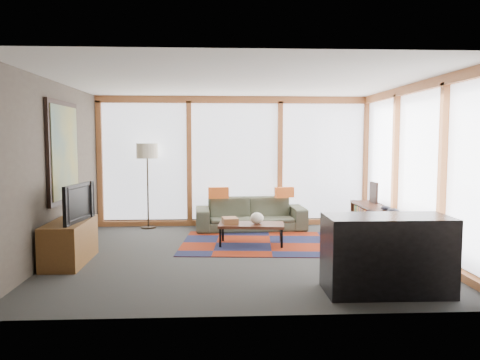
{
  "coord_description": "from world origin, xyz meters",
  "views": [
    {
      "loc": [
        -0.38,
        -6.98,
        1.75
      ],
      "look_at": [
        0.0,
        0.4,
        1.1
      ],
      "focal_mm": 35.0,
      "sensor_mm": 36.0,
      "label": 1
    }
  ],
  "objects": [
    {
      "name": "ground",
      "position": [
        0.0,
        0.0,
        0.0
      ],
      "size": [
        5.5,
        5.5,
        0.0
      ],
      "primitive_type": "plane",
      "color": "#292926",
      "rests_on": "ground"
    },
    {
      "name": "room_envelope",
      "position": [
        0.49,
        0.56,
        1.54
      ],
      "size": [
        5.52,
        5.02,
        2.62
      ],
      "color": "#453B33",
      "rests_on": "ground"
    },
    {
      "name": "rug",
      "position": [
        0.53,
        0.7,
        0.01
      ],
      "size": [
        3.09,
        2.12,
        0.01
      ],
      "primitive_type": "cube",
      "rotation": [
        0.0,
        0.0,
        -0.08
      ],
      "color": "maroon",
      "rests_on": "ground"
    },
    {
      "name": "sofa",
      "position": [
        0.28,
        1.95,
        0.31
      ],
      "size": [
        2.14,
        0.93,
        0.61
      ],
      "primitive_type": "imported",
      "rotation": [
        0.0,
        0.0,
        0.05
      ],
      "color": "#333829",
      "rests_on": "ground"
    },
    {
      "name": "pillow_left",
      "position": [
        -0.34,
        1.93,
        0.72
      ],
      "size": [
        0.4,
        0.16,
        0.21
      ],
      "primitive_type": "cube",
      "rotation": [
        0.0,
        0.0,
        0.11
      ],
      "color": "#D85E21",
      "rests_on": "sofa"
    },
    {
      "name": "pillow_right",
      "position": [
        0.94,
        1.98,
        0.72
      ],
      "size": [
        0.39,
        0.2,
        0.2
      ],
      "primitive_type": "cube",
      "rotation": [
        0.0,
        0.0,
        0.25
      ],
      "color": "#D85E21",
      "rests_on": "sofa"
    },
    {
      "name": "floor_lamp",
      "position": [
        -1.72,
        2.2,
        0.83
      ],
      "size": [
        0.42,
        0.42,
        1.67
      ],
      "primitive_type": null,
      "color": "#31251A",
      "rests_on": "ground"
    },
    {
      "name": "coffee_table",
      "position": [
        0.2,
        0.61,
        0.18
      ],
      "size": [
        1.12,
        0.64,
        0.36
      ],
      "primitive_type": null,
      "rotation": [
        0.0,
        0.0,
        -0.11
      ],
      "color": "#321D0F",
      "rests_on": "ground"
    },
    {
      "name": "book_stack",
      "position": [
        -0.15,
        0.64,
        0.41
      ],
      "size": [
        0.28,
        0.33,
        0.1
      ],
      "primitive_type": "cube",
      "rotation": [
        0.0,
        0.0,
        0.14
      ],
      "color": "brown",
      "rests_on": "coffee_table"
    },
    {
      "name": "vase",
      "position": [
        0.29,
        0.59,
        0.45
      ],
      "size": [
        0.23,
        0.23,
        0.19
      ],
      "primitive_type": "ellipsoid",
      "rotation": [
        0.0,
        0.0,
        0.07
      ],
      "color": "beige",
      "rests_on": "coffee_table"
    },
    {
      "name": "bookshelf",
      "position": [
        2.43,
        0.75,
        0.28
      ],
      "size": [
        0.41,
        2.27,
        0.57
      ],
      "primitive_type": null,
      "color": "#321D0F",
      "rests_on": "ground"
    },
    {
      "name": "bowl_a",
      "position": [
        2.42,
        0.2,
        0.61
      ],
      "size": [
        0.2,
        0.2,
        0.09
      ],
      "primitive_type": "ellipsoid",
      "rotation": [
        0.0,
        0.0,
        0.11
      ],
      "color": "black",
      "rests_on": "bookshelf"
    },
    {
      "name": "bowl_b",
      "position": [
        2.43,
        0.57,
        0.61
      ],
      "size": [
        0.18,
        0.18,
        0.08
      ],
      "primitive_type": "ellipsoid",
      "rotation": [
        0.0,
        0.0,
        -0.14
      ],
      "color": "black",
      "rests_on": "bookshelf"
    },
    {
      "name": "shelf_picture",
      "position": [
        2.53,
        1.46,
        0.76
      ],
      "size": [
        0.06,
        0.3,
        0.39
      ],
      "primitive_type": "cube",
      "rotation": [
        0.0,
        0.0,
        0.09
      ],
      "color": "black",
      "rests_on": "bookshelf"
    },
    {
      "name": "tv_console",
      "position": [
        -2.45,
        -0.37,
        0.3
      ],
      "size": [
        0.5,
        1.19,
        0.6
      ],
      "primitive_type": "cube",
      "color": "brown",
      "rests_on": "ground"
    },
    {
      "name": "television",
      "position": [
        -2.38,
        -0.39,
        0.86
      ],
      "size": [
        0.25,
        0.94,
        0.54
      ],
      "primitive_type": "imported",
      "rotation": [
        0.0,
        0.0,
        1.43
      ],
      "color": "black",
      "rests_on": "tv_console"
    },
    {
      "name": "bar_counter",
      "position": [
        1.55,
        -1.86,
        0.44
      ],
      "size": [
        1.4,
        0.66,
        0.88
      ],
      "primitive_type": "cube",
      "rotation": [
        0.0,
        0.0,
        -0.01
      ],
      "color": "black",
      "rests_on": "ground"
    }
  ]
}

